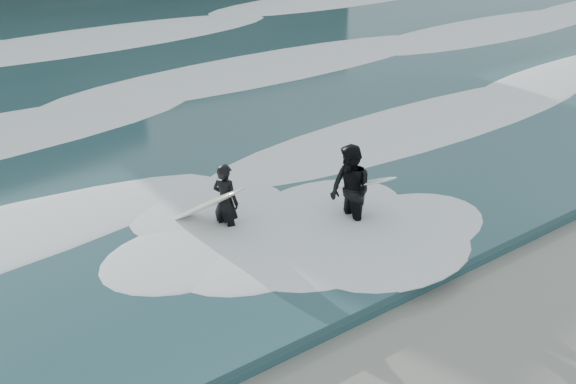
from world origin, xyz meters
The scene contains 4 objects.
foam_near centered at (0.00, 9.00, 0.40)m, with size 60.00×3.20×0.20m, color white.
foam_mid centered at (0.00, 16.00, 0.42)m, with size 60.00×4.00×0.24m, color white.
surfer_left centered at (0.14, 6.96, 0.82)m, with size 1.25×2.14×1.63m.
surfer_right centered at (2.35, 5.51, 0.98)m, with size 1.14×1.79×1.95m.
Camera 1 is at (-6.74, -4.17, 7.03)m, focal length 45.00 mm.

